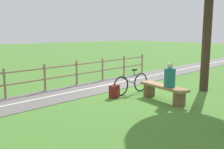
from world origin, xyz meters
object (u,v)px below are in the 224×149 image
object	(u,v)px
person_seated	(170,77)
bicycle	(131,84)
backpack	(115,91)
bench	(163,90)

from	to	relation	value
person_seated	bicycle	bearing A→B (deg)	10.43
person_seated	backpack	bearing A→B (deg)	37.06
person_seated	bicycle	size ratio (longest dim) A/B	0.44
bench	person_seated	bearing A→B (deg)	180.00
backpack	bicycle	bearing A→B (deg)	-88.72
bench	backpack	distance (m)	1.61
bench	bicycle	bearing A→B (deg)	12.37
person_seated	bicycle	xyz separation A→B (m)	(1.58, 0.07, -0.46)
bench	person_seated	size ratio (longest dim) A/B	2.45
bicycle	backpack	distance (m)	0.82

